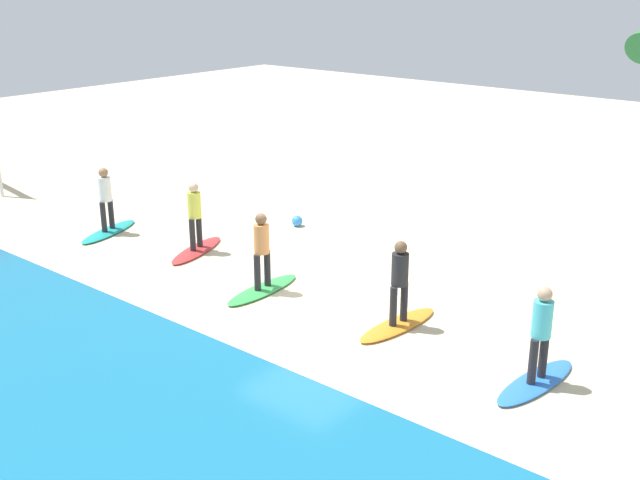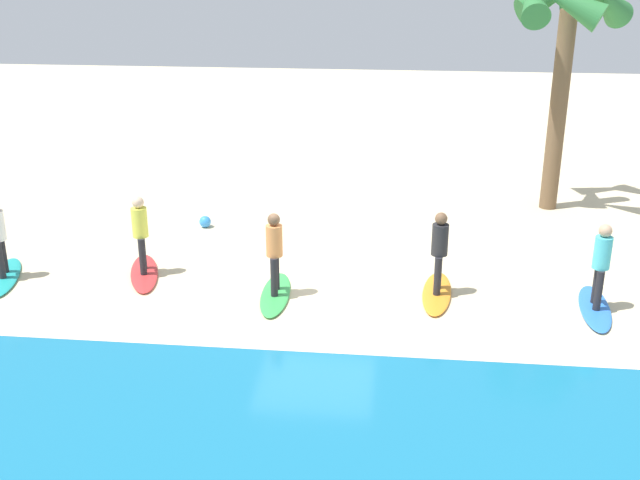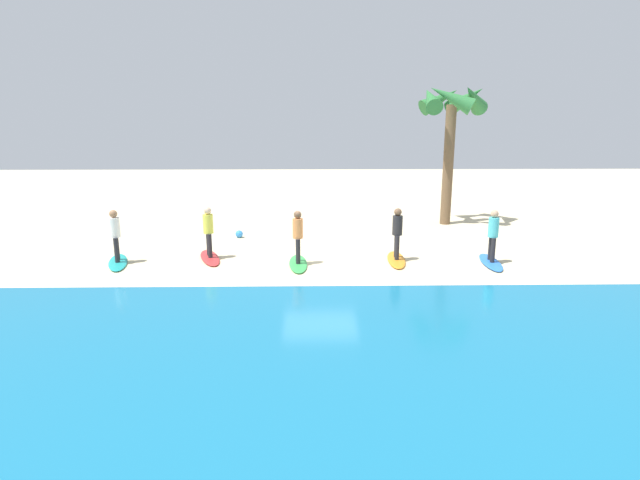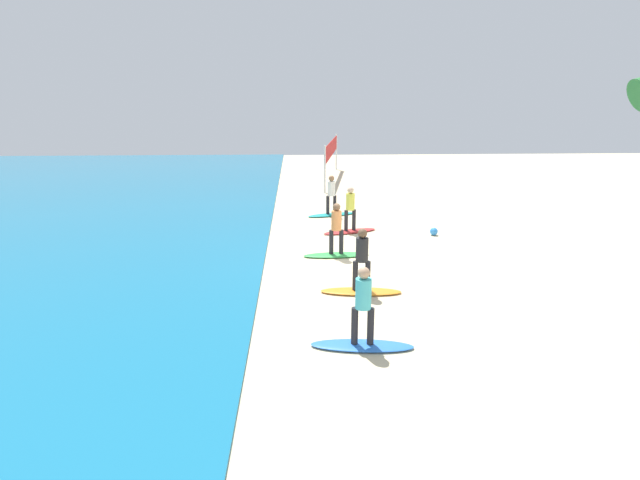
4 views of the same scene
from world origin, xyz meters
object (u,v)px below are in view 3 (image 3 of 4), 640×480
at_px(surfboard_blue, 491,262).
at_px(surfboard_orange, 396,260).
at_px(palm_tree, 451,111).
at_px(surfboard_green, 298,263).
at_px(surfer_orange, 397,230).
at_px(surfer_green, 298,233).
at_px(surfer_red, 208,228).
at_px(surfer_teal, 115,232).
at_px(surfboard_red, 210,258).
at_px(surfer_blue, 493,232).
at_px(surfboard_teal, 118,262).
at_px(beach_ball, 239,234).

bearing_deg(surfboard_blue, surfboard_orange, -90.85).
bearing_deg(palm_tree, surfboard_orange, 62.14).
height_order(surfboard_green, palm_tree, palm_tree).
bearing_deg(surfer_orange, surfer_green, 7.10).
xyz_separation_m(surfboard_green, surfer_red, (2.92, -0.75, 0.99)).
bearing_deg(surfer_teal, surfboard_green, 177.54).
xyz_separation_m(surfboard_green, surfer_teal, (5.74, -0.25, 0.99)).
relative_size(surfboard_orange, surfboard_red, 1.00).
bearing_deg(surfer_teal, surfboard_red, -169.89).
distance_m(surfer_green, palm_tree, 9.67).
xyz_separation_m(surfboard_blue, surfer_teal, (11.88, -0.21, 0.99)).
height_order(surfboard_blue, surfboard_red, same).
height_order(surfboard_orange, palm_tree, palm_tree).
distance_m(surfer_blue, surfboard_red, 9.14).
xyz_separation_m(surfboard_orange, surfer_orange, (0.00, 0.00, 0.99)).
relative_size(surfer_blue, surfboard_green, 0.78).
distance_m(surfer_blue, surfboard_green, 6.21).
height_order(surfer_green, surfer_teal, same).
xyz_separation_m(surfer_red, surfer_teal, (2.82, 0.50, 0.00)).
distance_m(surfer_blue, palm_tree, 7.31).
bearing_deg(surfboard_red, surfer_green, 57.30).
bearing_deg(surfboard_blue, surfboard_red, -88.47).
height_order(surfer_green, palm_tree, palm_tree).
relative_size(surfboard_orange, surfer_red, 1.28).
distance_m(surfboard_blue, surfer_blue, 0.99).
relative_size(surfboard_teal, surfer_teal, 1.28).
bearing_deg(surfboard_green, surfer_green, 177.02).
bearing_deg(palm_tree, surfer_orange, 62.14).
xyz_separation_m(surfboard_blue, surfer_blue, (0.00, -0.00, 0.99)).
distance_m(surfboard_orange, surfer_teal, 8.97).
bearing_deg(surfer_red, surfboard_green, 165.60).
bearing_deg(surfer_red, surfboard_blue, 175.50).
bearing_deg(surfboard_teal, surfer_teal, 68.53).
bearing_deg(surfer_green, surfer_blue, -179.65).
distance_m(surfer_green, surfer_teal, 5.75).
relative_size(surfboard_green, palm_tree, 0.35).
xyz_separation_m(surfboard_orange, surfer_green, (3.17, 0.40, 0.99)).
distance_m(surfer_green, surfboard_red, 3.18).
xyz_separation_m(palm_tree, beach_ball, (8.67, 2.50, -4.67)).
height_order(surfer_teal, palm_tree, palm_tree).
bearing_deg(surfer_teal, surfboard_blue, 178.99).
height_order(surfboard_orange, surfer_orange, surfer_orange).
bearing_deg(surfboard_orange, beach_ball, -116.76).
bearing_deg(surfboard_teal, surfer_green, 69.64).
relative_size(surfer_blue, surfer_green, 1.00).
distance_m(surfer_orange, beach_ball, 6.57).
bearing_deg(surfboard_green, surfer_red, -107.39).
distance_m(surfer_red, surfer_teal, 2.87).
distance_m(surfer_teal, beach_ball, 4.98).
relative_size(surfboard_teal, beach_ball, 7.26).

